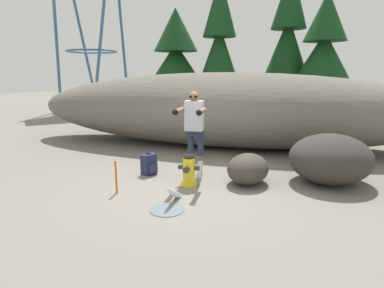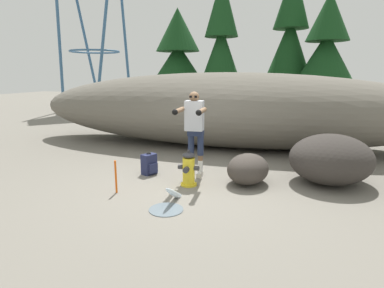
# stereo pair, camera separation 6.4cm
# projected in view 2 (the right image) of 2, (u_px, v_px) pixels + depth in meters

# --- Properties ---
(ground_plane) EXTENTS (56.00, 56.00, 0.04)m
(ground_plane) POSITION_uv_depth(u_px,v_px,m) (190.00, 185.00, 6.24)
(ground_plane) COLOR slate
(dirt_embankment) EXTENTS (12.14, 3.20, 2.15)m
(dirt_embankment) POSITION_uv_depth(u_px,v_px,m) (226.00, 110.00, 9.36)
(dirt_embankment) COLOR #666056
(dirt_embankment) RESTS_ON ground_plane
(fire_hydrant) EXTENTS (0.41, 0.36, 0.70)m
(fire_hydrant) POSITION_uv_depth(u_px,v_px,m) (189.00, 169.00, 6.08)
(fire_hydrant) COLOR yellow
(fire_hydrant) RESTS_ON ground_plane
(hydrant_water_jet) EXTENTS (0.55, 1.33, 0.69)m
(hydrant_water_jet) POSITION_uv_depth(u_px,v_px,m) (175.00, 198.00, 5.39)
(hydrant_water_jet) COLOR silver
(hydrant_water_jet) RESTS_ON ground_plane
(utility_worker) EXTENTS (0.58, 1.00, 1.76)m
(utility_worker) POSITION_uv_depth(u_px,v_px,m) (195.00, 124.00, 6.42)
(utility_worker) COLOR beige
(utility_worker) RESTS_ON ground_plane
(spare_backpack) EXTENTS (0.35, 0.36, 0.47)m
(spare_backpack) POSITION_uv_depth(u_px,v_px,m) (149.00, 164.00, 6.79)
(spare_backpack) COLOR #23284C
(spare_backpack) RESTS_ON ground_plane
(boulder_large) EXTENTS (2.22, 2.21, 0.97)m
(boulder_large) POSITION_uv_depth(u_px,v_px,m) (331.00, 159.00, 6.19)
(boulder_large) COLOR #35312D
(boulder_large) RESTS_ON ground_plane
(boulder_mid) EXTENTS (1.00, 1.12, 0.59)m
(boulder_mid) POSITION_uv_depth(u_px,v_px,m) (248.00, 169.00, 6.18)
(boulder_mid) COLOR #3F3934
(boulder_mid) RESTS_ON ground_plane
(pine_tree_far_left) EXTENTS (2.98, 2.98, 4.92)m
(pine_tree_far_left) POSITION_uv_depth(u_px,v_px,m) (178.00, 59.00, 14.22)
(pine_tree_far_left) COLOR #47331E
(pine_tree_far_left) RESTS_ON ground_plane
(pine_tree_left) EXTENTS (2.14, 2.14, 6.06)m
(pine_tree_left) POSITION_uv_depth(u_px,v_px,m) (221.00, 47.00, 13.26)
(pine_tree_left) COLOR #47331E
(pine_tree_left) RESTS_ON ground_plane
(pine_tree_center) EXTENTS (2.31, 2.31, 6.58)m
(pine_tree_center) POSITION_uv_depth(u_px,v_px,m) (290.00, 39.00, 13.75)
(pine_tree_center) COLOR #47331E
(pine_tree_center) RESTS_ON ground_plane
(pine_tree_right) EXTENTS (2.57, 2.57, 5.26)m
(pine_tree_right) POSITION_uv_depth(u_px,v_px,m) (326.00, 50.00, 12.64)
(pine_tree_right) COLOR #47331E
(pine_tree_right) RESTS_ON ground_plane
(survey_stake) EXTENTS (0.04, 0.04, 0.60)m
(survey_stake) POSITION_uv_depth(u_px,v_px,m) (116.00, 177.00, 5.70)
(survey_stake) COLOR #E55914
(survey_stake) RESTS_ON ground_plane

